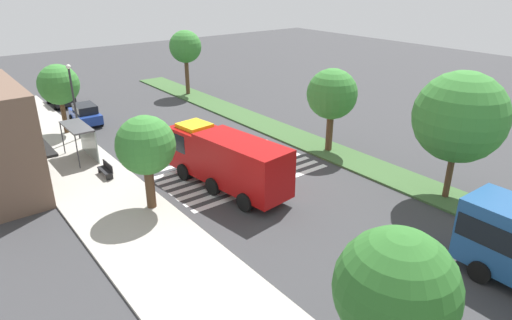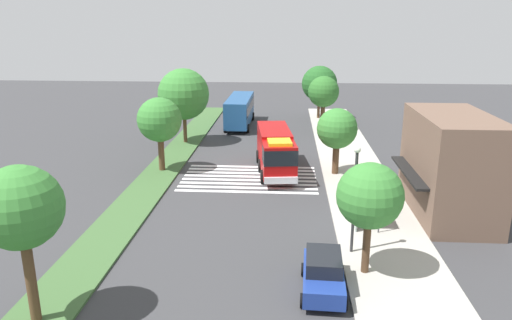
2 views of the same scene
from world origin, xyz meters
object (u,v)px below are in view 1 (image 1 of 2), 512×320
object	(u,v)px
fire_truck	(224,157)
median_tree_center	(185,47)
sidewalk_tree_west	(395,290)
bus_stop_shelter	(83,134)
sidewalk_tree_center	(146,146)
parked_car_mid	(61,97)
median_tree_far_west	(460,117)
street_lamp	(73,96)
parked_car_west	(85,114)
median_tree_west	(332,94)
sidewalk_tree_far_east	(59,85)
bench_near_shelter	(106,169)

from	to	relation	value
fire_truck	median_tree_center	world-z (taller)	median_tree_center
fire_truck	sidewalk_tree_west	size ratio (longest dim) A/B	1.52
bus_stop_shelter	sidewalk_tree_center	distance (m)	9.83
sidewalk_tree_center	median_tree_center	bearing A→B (deg)	-34.43
parked_car_mid	sidewalk_tree_west	bearing A→B (deg)	178.86
fire_truck	sidewalk_tree_west	bearing A→B (deg)	155.85
sidewalk_tree_west	median_tree_center	world-z (taller)	median_tree_center
median_tree_far_west	median_tree_center	size ratio (longest dim) A/B	1.11
fire_truck	street_lamp	xyz separation A→B (m)	(14.05, 4.48, 1.67)
parked_car_west	street_lamp	bearing A→B (deg)	157.41
parked_car_west	street_lamp	distance (m)	5.03
sidewalk_tree_west	median_tree_west	xyz separation A→B (m)	(15.83, -14.38, -0.13)
sidewalk_tree_center	median_tree_far_west	xyz separation A→B (m)	(-9.57, -14.38, 1.22)
street_lamp	parked_car_west	bearing A→B (deg)	-25.16
sidewalk_tree_center	median_tree_west	bearing A→B (deg)	-90.12
parked_car_mid	street_lamp	world-z (taller)	street_lamp
parked_car_west	parked_car_mid	bearing A→B (deg)	2.56
parked_car_west	sidewalk_tree_far_east	world-z (taller)	sidewalk_tree_far_east
bench_near_shelter	median_tree_west	world-z (taller)	median_tree_west
sidewalk_tree_center	sidewalk_tree_far_east	distance (m)	16.02
median_tree_far_west	median_tree_west	bearing A→B (deg)	-0.00
parked_car_mid	sidewalk_tree_west	distance (m)	41.25
parked_car_mid	street_lamp	distance (m)	11.77
fire_truck	bus_stop_shelter	world-z (taller)	fire_truck
street_lamp	parked_car_mid	bearing A→B (deg)	-9.04
bench_near_shelter	sidewalk_tree_west	world-z (taller)	sidewalk_tree_west
street_lamp	median_tree_center	world-z (taller)	median_tree_center
sidewalk_tree_west	median_tree_far_west	size ratio (longest dim) A/B	0.82
street_lamp	sidewalk_tree_far_east	xyz separation A→B (m)	(2.14, 0.40, 0.50)
sidewalk_tree_west	parked_car_mid	bearing A→B (deg)	-3.07
bench_near_shelter	parked_car_west	bearing A→B (deg)	-12.66
sidewalk_tree_center	median_tree_west	world-z (taller)	median_tree_west
parked_car_west	sidewalk_tree_center	size ratio (longest dim) A/B	0.80
parked_car_west	sidewalk_tree_far_east	size ratio (longest dim) A/B	0.76
sidewalk_tree_west	median_tree_far_west	bearing A→B (deg)	-66.37
parked_car_west	median_tree_west	size ratio (longest dim) A/B	0.70
fire_truck	bench_near_shelter	world-z (taller)	fire_truck
fire_truck	median_tree_far_west	size ratio (longest dim) A/B	1.25
parked_car_west	bus_stop_shelter	size ratio (longest dim) A/B	1.22
parked_car_mid	median_tree_center	size ratio (longest dim) A/B	0.65
parked_car_mid	bench_near_shelter	xyz separation A→B (m)	(-19.55, 2.72, -0.29)
street_lamp	median_tree_center	bearing A→B (deg)	-63.08
bus_stop_shelter	parked_car_west	bearing A→B (deg)	-18.61
bus_stop_shelter	sidewalk_tree_west	world-z (taller)	sidewalk_tree_west
median_tree_center	sidewalk_tree_center	bearing A→B (deg)	145.57
bench_near_shelter	sidewalk_tree_center	bearing A→B (deg)	-174.74
bus_stop_shelter	sidewalk_tree_center	xyz separation A→B (m)	(-9.62, -0.52, 1.95)
bus_stop_shelter	median_tree_center	size ratio (longest dim) A/B	0.52
parked_car_west	median_tree_far_west	size ratio (longest dim) A/B	0.57
sidewalk_tree_far_east	median_tree_center	size ratio (longest dim) A/B	0.84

